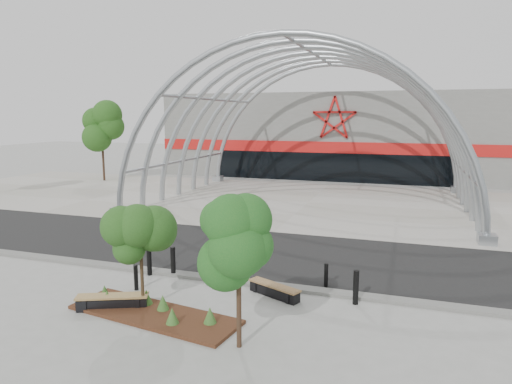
{
  "coord_description": "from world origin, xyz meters",
  "views": [
    {
      "loc": [
        6.28,
        -14.87,
        5.97
      ],
      "look_at": [
        0.0,
        4.0,
        2.6
      ],
      "focal_mm": 32.0,
      "sensor_mm": 36.0,
      "label": 1
    }
  ],
  "objects_px": {
    "street_tree_1": "(238,244)",
    "bench_1": "(274,291)",
    "street_tree_0": "(140,236)",
    "bench_0": "(113,302)",
    "bollard_2": "(173,261)"
  },
  "relations": [
    {
      "from": "bench_1",
      "to": "street_tree_1",
      "type": "bearing_deg",
      "value": -88.95
    },
    {
      "from": "street_tree_1",
      "to": "bench_1",
      "type": "distance_m",
      "value": 4.35
    },
    {
      "from": "bollard_2",
      "to": "street_tree_0",
      "type": "bearing_deg",
      "value": -79.22
    },
    {
      "from": "bench_1",
      "to": "bollard_2",
      "type": "xyz_separation_m",
      "value": [
        -4.15,
        0.7,
        0.36
      ]
    },
    {
      "from": "street_tree_1",
      "to": "bench_0",
      "type": "height_order",
      "value": "street_tree_1"
    },
    {
      "from": "street_tree_0",
      "to": "street_tree_1",
      "type": "bearing_deg",
      "value": -18.76
    },
    {
      "from": "street_tree_0",
      "to": "bench_0",
      "type": "relative_size",
      "value": 1.49
    },
    {
      "from": "street_tree_0",
      "to": "bench_1",
      "type": "height_order",
      "value": "street_tree_0"
    },
    {
      "from": "street_tree_1",
      "to": "bench_1",
      "type": "xyz_separation_m",
      "value": [
        -0.06,
        3.51,
        -2.57
      ]
    },
    {
      "from": "bollard_2",
      "to": "street_tree_1",
      "type": "bearing_deg",
      "value": -44.98
    },
    {
      "from": "bollard_2",
      "to": "bench_0",
      "type": "bearing_deg",
      "value": -96.04
    },
    {
      "from": "bench_1",
      "to": "bollard_2",
      "type": "relative_size",
      "value": 1.74
    },
    {
      "from": "street_tree_1",
      "to": "street_tree_0",
      "type": "bearing_deg",
      "value": 161.24
    },
    {
      "from": "bench_0",
      "to": "street_tree_0",
      "type": "bearing_deg",
      "value": 17.68
    },
    {
      "from": "street_tree_1",
      "to": "bench_1",
      "type": "bearing_deg",
      "value": 91.05
    }
  ]
}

